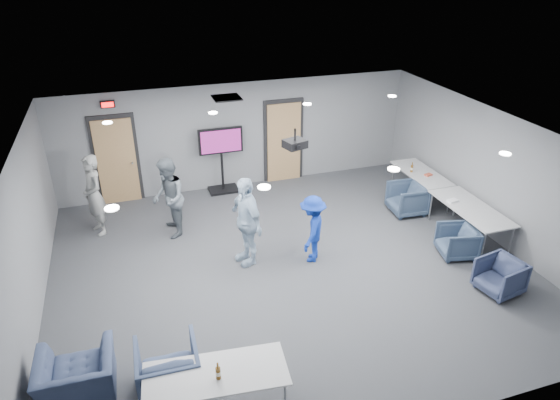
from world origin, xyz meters
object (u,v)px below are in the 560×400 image
object	(u,v)px
chair_right_c	(500,276)
chair_right_a	(407,199)
chair_front_b	(77,376)
table_right_b	(471,209)
bottle_right	(412,168)
projector	(295,144)
chair_front_a	(168,369)
bottle_front	(218,373)
person_c	(246,221)
tv_stand	(222,156)
person_d	(312,229)
table_right_a	(421,174)
person_a	(94,195)
person_b	(169,198)
chair_right_b	(457,241)
table_front_left	(216,376)

from	to	relation	value
chair_right_c	chair_right_a	bearing A→B (deg)	169.42
chair_front_b	table_right_b	world-z (taller)	table_right_b
bottle_right	projector	xyz separation A→B (m)	(-3.56, -1.50, 1.58)
chair_right_a	bottle_right	xyz separation A→B (m)	(0.44, 0.62, 0.46)
chair_front_a	bottle_front	world-z (taller)	bottle_front
person_c	table_right_b	xyz separation A→B (m)	(4.73, -0.59, -0.22)
tv_stand	person_d	bearing A→B (deg)	-74.51
chair_right_a	table_right_b	bearing A→B (deg)	29.03
table_right_a	tv_stand	distance (m)	4.94
person_d	table_right_a	bearing A→B (deg)	148.65
person_a	person_b	xyz separation A→B (m)	(1.50, -0.59, -0.02)
person_c	person_d	bearing A→B (deg)	61.07
chair_right_b	projector	world-z (taller)	projector
chair_right_c	person_c	bearing A→B (deg)	-130.73
table_right_b	table_front_left	bearing A→B (deg)	115.26
person_c	table_right_b	bearing A→B (deg)	69.40
chair_right_a	bottle_right	size ratio (longest dim) A/B	3.16
person_b	chair_right_c	size ratio (longest dim) A/B	2.46
table_front_left	bottle_front	bearing A→B (deg)	-73.79
chair_right_a	table_front_left	size ratio (longest dim) A/B	0.41
person_d	chair_right_c	world-z (taller)	person_d
chair_right_b	table_right_a	world-z (taller)	table_right_a
chair_front_a	chair_front_b	xyz separation A→B (m)	(-1.21, 0.32, -0.06)
bottle_right	chair_right_c	bearing A→B (deg)	-96.54
person_b	table_right_a	world-z (taller)	person_b
person_d	projector	distance (m)	1.75
chair_front_a	bottle_right	world-z (taller)	bottle_right
person_a	bottle_right	size ratio (longest dim) A/B	7.11
chair_front_b	bottle_right	distance (m)	8.57
person_a	chair_right_b	xyz separation A→B (m)	(6.88, -3.22, -0.57)
table_right_b	table_front_left	xyz separation A→B (m)	(-6.03, -2.85, -0.00)
person_b	person_c	size ratio (longest dim) A/B	0.96
bottle_right	table_right_a	bearing A→B (deg)	-28.78
bottle_right	person_c	bearing A→B (deg)	-162.41
person_c	person_d	size ratio (longest dim) A/B	1.31
chair_right_b	chair_front_a	world-z (taller)	chair_front_a
table_right_a	bottle_front	world-z (taller)	bottle_front
chair_front_a	projector	distance (m)	4.43
chair_right_c	bottle_front	xyz separation A→B (m)	(-5.36, -1.16, 0.50)
person_d	table_right_b	distance (m)	3.50
person_b	table_right_b	xyz separation A→B (m)	(6.03, -2.10, -0.19)
chair_right_b	bottle_right	distance (m)	2.63
chair_right_b	table_front_left	size ratio (longest dim) A/B	0.37
chair_front_a	bottle_front	bearing A→B (deg)	131.58
chair_right_b	chair_right_c	world-z (taller)	chair_right_c
person_d	chair_right_c	bearing A→B (deg)	87.71
chair_right_a	chair_right_b	size ratio (longest dim) A/B	1.12
table_right_b	person_c	bearing A→B (deg)	82.95
table_front_left	bottle_front	xyz separation A→B (m)	(0.02, -0.10, 0.14)
person_b	table_right_b	bearing A→B (deg)	71.55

